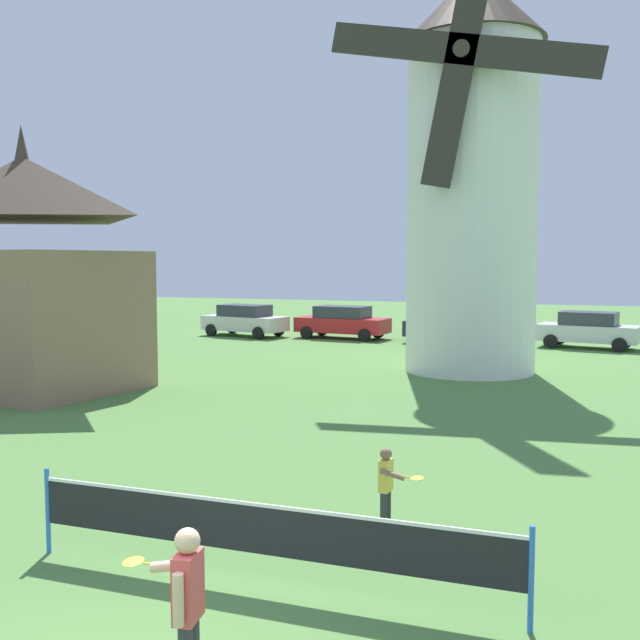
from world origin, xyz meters
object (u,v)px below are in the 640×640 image
parked_car_red (342,322)px  parked_car_black (455,326)px  parked_car_silver (588,329)px  tennis_net (260,529)px  chapel (26,276)px  parked_car_cream (245,320)px  windmill (472,169)px  player_near (186,601)px  player_far (387,482)px

parked_car_red → parked_car_black: size_ratio=1.01×
parked_car_silver → tennis_net: bearing=-98.1°
chapel → tennis_net: bearing=-39.3°
tennis_net → parked_car_cream: size_ratio=1.34×
windmill → tennis_net: size_ratio=2.34×
parked_car_red → parked_car_silver: (11.09, -0.18, -0.00)m
parked_car_black → parked_car_red: bearing=176.4°
parked_car_red → windmill: bearing=-49.4°
player_near → parked_car_black: (-2.27, 27.57, -0.02)m
windmill → player_near: windmill is taller
player_near → chapel: size_ratio=0.19×
parked_car_cream → chapel: bearing=-88.3°
tennis_net → parked_car_cream: bearing=116.0°
windmill → player_far: 16.24m
windmill → parked_car_black: bearing=102.7°
parked_car_cream → windmill: bearing=-32.9°
tennis_net → parked_car_silver: 25.91m
windmill → player_near: size_ratio=9.52×
windmill → chapel: windmill is taller
windmill → player_near: bearing=-88.7°
tennis_net → player_near: bearing=-83.1°
tennis_net → parked_car_red: size_ratio=1.31×
parked_car_cream → parked_car_black: (10.29, 0.29, 0.00)m
tennis_net → chapel: (-11.84, 9.69, 2.59)m
player_near → parked_car_red: 28.96m
tennis_net → player_far: (0.87, 2.35, -0.05)m
tennis_net → chapel: chapel is taller
windmill → parked_car_silver: windmill is taller
player_far → parked_car_red: size_ratio=0.25×
player_near → parked_car_cream: parked_car_cream is taller
parked_car_silver → player_far: bearing=-96.8°
parked_car_cream → parked_car_silver: (15.96, 0.45, -0.00)m
windmill → tennis_net: windmill is taller
parked_car_red → chapel: chapel is taller
player_far → parked_car_silver: (2.77, 23.30, 0.17)m
player_near → parked_car_red: size_ratio=0.32×
windmill → player_far: windmill is taller
parked_car_cream → parked_car_red: 4.91m
player_far → parked_car_silver: size_ratio=0.26×
parked_car_black → parked_car_silver: 5.66m
player_near → player_far: player_near is taller
chapel → player_near: bearing=-44.2°
tennis_net → parked_car_silver: bearing=81.9°
parked_car_cream → chapel: 15.72m
parked_car_black → windmill: bearing=-77.3°
player_near → tennis_net: bearing=96.9°
tennis_net → parked_car_cream: (-12.31, 25.21, 0.12)m
player_near → parked_car_cream: bearing=114.7°
windmill → parked_car_silver: 10.90m
parked_car_red → parked_car_black: bearing=-3.6°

